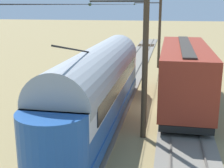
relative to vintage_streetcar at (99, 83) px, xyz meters
The scene contains 11 objects.
ground_plane 4.41m from the vintage_streetcar, 128.97° to the right, with size 220.00×220.00×0.00m, color #937F51.
track_streetcar_siding 6.17m from the vintage_streetcar, 145.63° to the right, with size 2.80×80.00×0.18m.
track_adjacent_siding 3.93m from the vintage_streetcar, 90.00° to the right, with size 2.80×80.00×0.18m.
vintage_streetcar is the anchor object (origin of this frame).
boxcar_adjacent 6.21m from the vintage_streetcar, 140.07° to the right, with size 2.96×11.40×3.85m.
catenary_pole_foreground 16.51m from the vintage_streetcar, 99.01° to the right, with size 2.88×0.28×7.05m.
catenary_pole_mid_near 3.39m from the vintage_streetcar, 147.14° to the left, with size 2.88×0.28×7.05m.
overhead_wire_run 4.35m from the vintage_streetcar, 93.34° to the left, with size 2.67×39.83×0.18m.
switch_stand 11.69m from the vintage_streetcar, 122.56° to the right, with size 0.50×0.30×1.24m.
spare_tie_stack 11.16m from the vintage_streetcar, 74.36° to the right, with size 2.40×2.40×0.54m.
track_end_bumper 14.05m from the vintage_streetcar, 109.98° to the right, with size 1.80×0.60×0.80m, color #B2A519.
Camera 1 is at (-1.41, 19.08, 6.50)m, focal length 49.45 mm.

